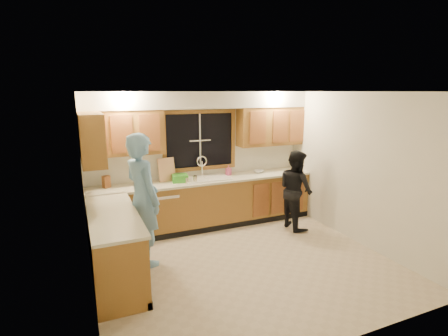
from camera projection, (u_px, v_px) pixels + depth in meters
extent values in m
plane|color=#C7B599|center=(244.00, 263.00, 5.20)|extent=(4.20, 4.20, 0.00)
plane|color=silver|center=(246.00, 92.00, 4.66)|extent=(4.20, 4.20, 0.00)
plane|color=white|center=(200.00, 159.00, 6.63)|extent=(4.20, 0.00, 4.20)
plane|color=white|center=(86.00, 200.00, 4.12)|extent=(0.00, 3.80, 3.80)
plane|color=white|center=(359.00, 169.00, 5.75)|extent=(0.00, 3.80, 3.80)
cube|color=olive|center=(206.00, 204.00, 6.54)|extent=(4.20, 0.60, 0.88)
cube|color=olive|center=(114.00, 247.00, 4.72)|extent=(0.60, 1.90, 0.88)
cube|color=beige|center=(206.00, 180.00, 6.43)|extent=(4.20, 0.63, 0.04)
cube|color=beige|center=(113.00, 215.00, 4.63)|extent=(0.63, 1.90, 0.04)
cube|color=olive|center=(122.00, 133.00, 5.81)|extent=(1.35, 0.33, 0.75)
cube|color=olive|center=(270.00, 126.00, 6.92)|extent=(1.35, 0.33, 0.75)
cube|color=olive|center=(92.00, 139.00, 5.06)|extent=(0.33, 0.90, 0.75)
cube|color=silver|center=(202.00, 100.00, 6.24)|extent=(4.20, 0.35, 0.30)
cube|color=black|center=(200.00, 140.00, 6.55)|extent=(1.30, 0.01, 1.00)
cube|color=olive|center=(200.00, 112.00, 6.43)|extent=(1.44, 0.03, 0.07)
cube|color=olive|center=(200.00, 168.00, 6.66)|extent=(1.44, 0.03, 0.07)
cube|color=olive|center=(164.00, 143.00, 6.28)|extent=(0.07, 0.03, 1.00)
cube|color=olive|center=(233.00, 139.00, 6.81)|extent=(0.07, 0.03, 1.00)
cube|color=white|center=(206.00, 179.00, 6.43)|extent=(0.86, 0.52, 0.03)
cube|color=white|center=(195.00, 184.00, 6.37)|extent=(0.38, 0.42, 0.18)
cube|color=white|center=(216.00, 182.00, 6.54)|extent=(0.38, 0.42, 0.18)
cylinder|color=white|center=(202.00, 168.00, 6.58)|extent=(0.04, 0.04, 0.28)
torus|color=white|center=(202.00, 161.00, 6.55)|extent=(0.21, 0.03, 0.21)
cube|color=silver|center=(162.00, 212.00, 6.21)|extent=(0.60, 0.56, 0.82)
cube|color=silver|center=(119.00, 265.00, 4.21)|extent=(0.58, 0.75, 0.90)
imported|color=#6DA1CE|center=(143.00, 200.00, 5.04)|extent=(0.66, 0.82, 1.94)
imported|color=black|center=(296.00, 189.00, 6.43)|extent=(0.56, 0.71, 1.47)
cube|color=#975629|center=(106.00, 182.00, 5.84)|extent=(0.14, 0.13, 0.20)
cube|color=tan|center=(167.00, 170.00, 6.25)|extent=(0.33, 0.17, 0.42)
cube|color=green|center=(180.00, 178.00, 6.24)|extent=(0.31, 0.30, 0.13)
imported|color=#D45087|center=(228.00, 170.00, 6.72)|extent=(0.10, 0.10, 0.19)
imported|color=silver|center=(259.00, 171.00, 6.94)|extent=(0.23, 0.23, 0.05)
cylinder|color=beige|center=(187.00, 181.00, 6.11)|extent=(0.07, 0.07, 0.11)
cylinder|color=beige|center=(195.00, 179.00, 6.17)|extent=(0.07, 0.07, 0.12)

